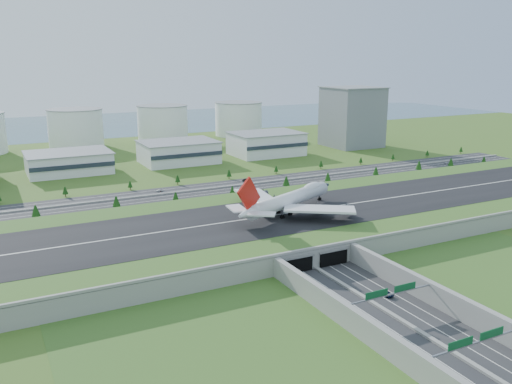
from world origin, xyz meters
name	(u,v)px	position (x,y,z in m)	size (l,w,h in m)	color
ground	(259,234)	(0.00, 0.00, 0.00)	(1200.00, 1200.00, 0.00)	#3A5119
airfield_deck	(259,226)	(0.00, -0.09, 4.12)	(520.00, 100.00, 9.20)	gray
underpass_road	(399,310)	(0.00, -99.42, 3.43)	(38.80, 120.40, 8.00)	#28282B
sign_gantry_near	(391,295)	(0.00, -95.04, 6.95)	(38.70, 0.70, 9.80)	gray
sign_gantry_far	(476,344)	(0.00, -130.04, 6.95)	(38.70, 0.70, 9.80)	gray
north_expressway	(191,191)	(0.00, 95.00, 0.06)	(560.00, 36.00, 0.12)	#28282B
tree_row	(178,188)	(-9.92, 89.95, 4.62)	(506.44, 48.70, 8.42)	#3D2819
hangar_mid_a	(69,163)	(-60.00, 190.00, 7.50)	(58.00, 42.00, 15.00)	white
hangar_mid_b	(179,152)	(25.00, 190.00, 8.50)	(58.00, 42.00, 17.00)	white
hangar_mid_c	(266,144)	(105.00, 190.00, 9.50)	(58.00, 42.00, 19.00)	white
office_tower	(352,117)	(200.00, 195.00, 27.50)	(46.00, 46.00, 55.00)	slate
fuel_tank_b	(76,128)	(-35.00, 310.00, 17.50)	(50.00, 50.00, 35.00)	white
fuel_tank_c	(163,123)	(50.00, 310.00, 17.50)	(50.00, 50.00, 35.00)	white
fuel_tank_d	(239,119)	(135.00, 310.00, 17.50)	(50.00, 50.00, 35.00)	white
bay_water	(83,125)	(0.00, 480.00, 0.03)	(1200.00, 260.00, 0.06)	#3B6071
boeing_747	(289,200)	(17.18, 1.22, 14.77)	(72.25, 66.60, 24.02)	white
car_0	(337,303)	(-11.71, -81.56, 0.92)	(1.90, 4.71, 1.61)	#ACABB0
car_1	(421,360)	(-11.72, -122.09, 0.85)	(1.54, 4.41, 1.45)	silver
car_2	(385,293)	(8.15, -83.16, 0.97)	(2.82, 6.11, 1.70)	#0B1A3A
car_5	(245,180)	(43.57, 105.41, 0.94)	(1.73, 4.96, 1.63)	black
car_6	(447,163)	(214.16, 87.23, 0.79)	(2.21, 4.80, 1.33)	silver
car_7	(159,190)	(-18.18, 103.41, 0.82)	(1.95, 4.80, 1.39)	silver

